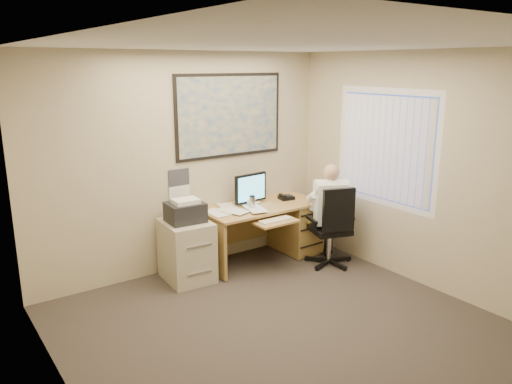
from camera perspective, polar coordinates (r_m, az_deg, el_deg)
room_shell at (r=4.40m, az=5.55°, el=-1.32°), size 4.00×4.50×2.70m
desk at (r=6.81m, az=2.76°, el=-3.51°), size 1.60×0.97×1.15m
world_map at (r=6.45m, az=-2.99°, el=8.71°), size 1.56×0.03×1.06m
wall_calendar at (r=6.23m, az=-8.77°, el=0.70°), size 0.28×0.01×0.42m
window_blinds at (r=6.29m, az=14.52°, el=4.90°), size 0.06×1.40×1.30m
filing_cabinet at (r=6.06m, az=-7.95°, el=-6.04°), size 0.56×0.66×1.01m
office_chair at (r=6.55m, az=8.76°, el=-5.64°), size 0.80×0.80×1.07m
person at (r=6.49m, az=8.30°, el=-2.58°), size 0.85×0.94×1.32m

